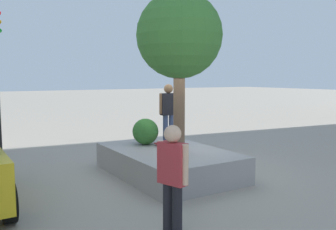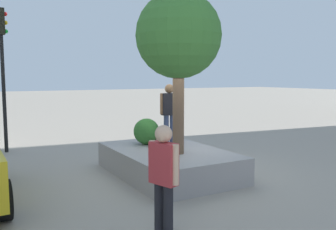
{
  "view_description": "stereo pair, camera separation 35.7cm",
  "coord_description": "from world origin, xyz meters",
  "views": [
    {
      "loc": [
        -7.8,
        5.21,
        2.55
      ],
      "look_at": [
        0.04,
        0.36,
        1.57
      ],
      "focal_mm": 38.6,
      "sensor_mm": 36.0,
      "label": 1
    },
    {
      "loc": [
        -7.98,
        4.9,
        2.55
      ],
      "look_at": [
        0.04,
        0.36,
        1.57
      ],
      "focal_mm": 38.6,
      "sensor_mm": 36.0,
      "label": 2
    }
  ],
  "objects": [
    {
      "name": "ground_plane",
      "position": [
        0.0,
        0.0,
        0.0
      ],
      "size": [
        120.0,
        120.0,
        0.0
      ],
      "primitive_type": "plane",
      "color": "#9E9384"
    },
    {
      "name": "skateboarder",
      "position": [
        0.57,
        0.03,
        1.67
      ],
      "size": [
        0.25,
        0.54,
        1.61
      ],
      "color": "navy",
      "rests_on": "skateboard"
    },
    {
      "name": "skateboard",
      "position": [
        0.57,
        0.03,
        0.72
      ],
      "size": [
        0.32,
        0.82,
        0.07
      ],
      "color": "#A51E1E",
      "rests_on": "planter_ledge"
    },
    {
      "name": "pedestrian_crossing",
      "position": [
        -3.09,
        2.22,
        1.04
      ],
      "size": [
        0.59,
        0.34,
        1.79
      ],
      "color": "black",
      "rests_on": "ground"
    },
    {
      "name": "plaza_tree",
      "position": [
        -0.51,
        0.39,
        3.49
      ],
      "size": [
        2.06,
        2.06,
        3.89
      ],
      "color": "brown",
      "rests_on": "planter_ledge"
    },
    {
      "name": "boxwood_shrub",
      "position": [
        0.97,
        0.53,
        1.03
      ],
      "size": [
        0.72,
        0.72,
        0.72
      ],
      "primitive_type": "sphere",
      "color": "#2D6628",
      "rests_on": "planter_ledge"
    },
    {
      "name": "planter_ledge",
      "position": [
        0.04,
        0.36,
        0.33
      ],
      "size": [
        3.76,
        2.49,
        0.67
      ],
      "primitive_type": "cube",
      "color": "gray",
      "rests_on": "ground"
    },
    {
      "name": "traffic_light_corner",
      "position": [
        5.2,
        3.74,
        3.24
      ],
      "size": [
        0.28,
        0.34,
        4.77
      ],
      "color": "black",
      "rests_on": "ground"
    }
  ]
}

